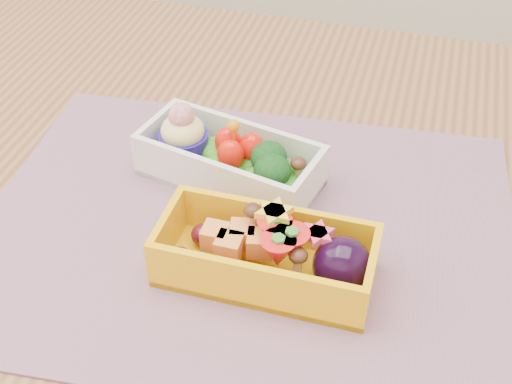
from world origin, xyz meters
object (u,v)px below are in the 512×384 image
(placemat, at_px, (246,228))
(bento_yellow, at_px, (271,255))
(bento_white, at_px, (229,159))
(table, at_px, (263,309))

(placemat, distance_m, bento_yellow, 0.06)
(bento_white, height_order, bento_yellow, bento_white)
(table, xyz_separation_m, placemat, (-0.02, 0.00, 0.10))
(bento_white, relative_size, bento_yellow, 1.04)
(bento_yellow, bearing_deg, bento_white, 122.50)
(table, relative_size, bento_yellow, 7.13)
(table, xyz_separation_m, bento_yellow, (0.02, -0.05, 0.13))
(placemat, distance_m, bento_white, 0.07)
(table, height_order, bento_white, bento_white)
(placemat, bearing_deg, bento_yellow, -54.72)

